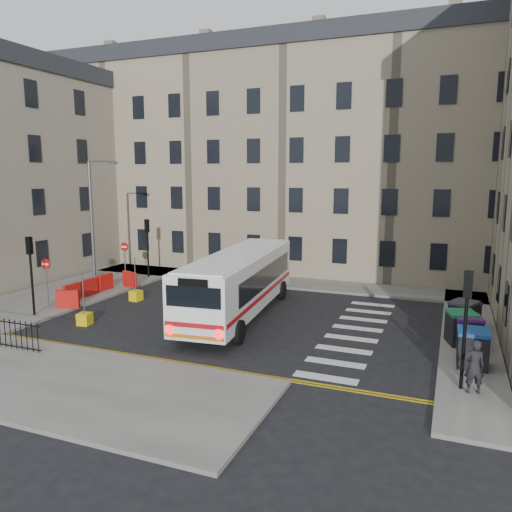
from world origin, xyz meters
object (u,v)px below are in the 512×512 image
Objects in this scene: wheelie_bin_a at (473,348)px; wheelie_bin_c at (461,327)px; wheelie_bin_b at (468,331)px; bollard_chevron at (85,319)px; bus at (239,281)px; bollard_yellow at (136,296)px; wheelie_bin_d at (463,315)px; wheelie_bin_e at (468,315)px; streetlamp at (92,223)px; pedestrian at (474,367)px.

wheelie_bin_c is at bearing 96.70° from wheelie_bin_a.
wheelie_bin_b is 17.84m from bollard_chevron.
bollard_yellow is at bearing 169.21° from bus.
bus is 20.47× the size of bollard_chevron.
wheelie_bin_d is at bearing 1.20° from bus.
bollard_yellow is at bearing 165.63° from wheelie_bin_a.
bus is 7.96m from bollard_chevron.
wheelie_bin_e reaches higher than bollard_chevron.
wheelie_bin_b reaches higher than bollard_chevron.
wheelie_bin_b is 0.46m from wheelie_bin_c.
wheelie_bin_a reaches higher than wheelie_bin_e.
streetlamp is at bearing -156.04° from wheelie_bin_e.
pedestrian is (0.35, -5.18, 0.21)m from wheelie_bin_c.
streetlamp is 22.86m from wheelie_bin_a.
pedestrian is 3.08× the size of bollard_chevron.
wheelie_bin_c is at bearing -10.02° from bus.
pedestrian reaches higher than wheelie_bin_c.
streetlamp is 8.44m from bollard_chevron.
wheelie_bin_a is at bearing -98.37° from wheelie_bin_b.
streetlamp is at bearing 165.44° from bus.
streetlamp is at bearing 156.69° from wheelie_bin_c.
bus is at bearing 33.74° from bollard_chevron.
bollard_chevron is at bearing 178.28° from wheelie_bin_b.
wheelie_bin_d reaches higher than wheelie_bin_b.
pedestrian is 3.08× the size of bollard_yellow.
bollard_yellow is 4.98m from bollard_chevron.
streetlamp reaches higher than bollard_chevron.
pedestrian is at bearing -20.15° from bollard_yellow.
pedestrian is (0.01, -7.92, 0.35)m from wheelie_bin_e.
wheelie_bin_c reaches higher than wheelie_bin_b.
wheelie_bin_b is (21.86, -2.92, -3.50)m from streetlamp.
wheelie_bin_e is (0.23, 0.60, -0.11)m from wheelie_bin_d.
wheelie_bin_c is (21.60, -2.54, -3.47)m from streetlamp.
bus is 11.39m from wheelie_bin_e.
wheelie_bin_e is at bearing 4.01° from bollard_yellow.
wheelie_bin_b is at bearing -63.00° from wheelie_bin_d.
bollard_chevron is at bearing -22.21° from pedestrian.
bus is 8.53× the size of wheelie_bin_a.
bollard_chevron is (4.30, -6.03, -4.04)m from streetlamp.
bus is 7.95× the size of wheelie_bin_c.
pedestrian is (0.24, -7.32, 0.23)m from wheelie_bin_d.
wheelie_bin_e is (11.17, 1.90, -1.17)m from bus.
wheelie_bin_a is 17.72m from bollard_chevron.
wheelie_bin_c is 2.77m from wheelie_bin_e.
wheelie_bin_d is at bearing 81.32° from wheelie_bin_b.
wheelie_bin_e is (0.10, 3.12, -0.10)m from wheelie_bin_b.
wheelie_bin_b is 2.36× the size of bollard_chevron.
wheelie_bin_a is at bearing -66.17° from wheelie_bin_e.
bus is 11.19m from wheelie_bin_b.
wheelie_bin_d reaches higher than bollard_chevron.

